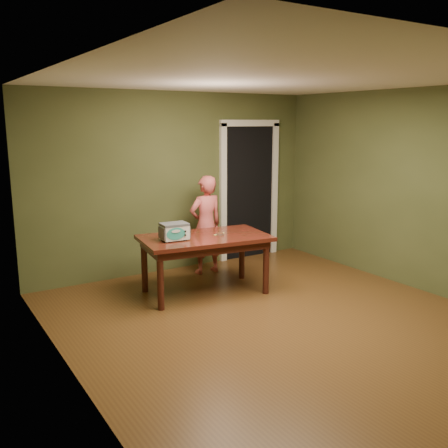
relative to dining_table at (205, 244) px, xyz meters
name	(u,v)px	position (x,y,z in m)	size (l,w,h in m)	color
floor	(281,323)	(0.21, -1.31, -0.65)	(5.00, 5.00, 0.00)	#583719
room_shell	(285,168)	(0.21, -1.31, 1.06)	(4.52, 5.02, 2.61)	#4C532C
doorway	(239,190)	(1.51, 1.47, 0.41)	(1.10, 0.66, 2.25)	black
dining_table	(205,244)	(0.00, 0.00, 0.00)	(1.71, 1.11, 0.75)	#3C1A0D
toy_oven	(174,231)	(-0.42, 0.01, 0.21)	(0.36, 0.26, 0.21)	#4C4F54
baking_pan	(220,234)	(0.20, -0.04, 0.11)	(0.10, 0.10, 0.02)	silver
spatula	(219,234)	(0.21, -0.01, 0.10)	(0.18, 0.03, 0.01)	#DBCD5F
child	(206,225)	(0.46, 0.76, 0.06)	(0.52, 0.34, 1.42)	#D05656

